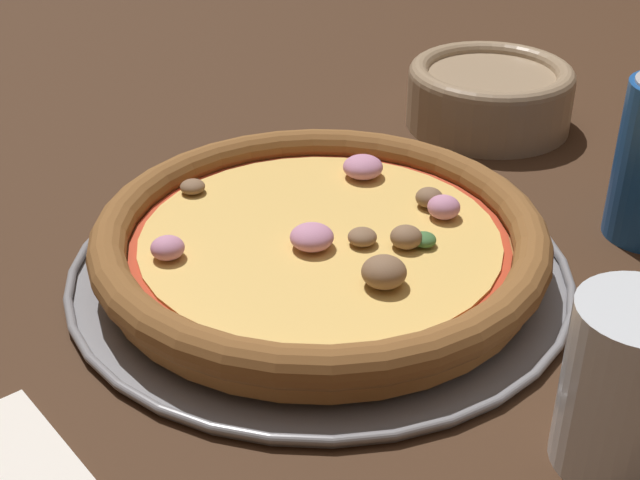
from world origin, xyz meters
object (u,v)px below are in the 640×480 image
(drinking_cup, at_px, (627,387))
(pizza_tray, at_px, (320,268))
(bowl_near, at_px, (490,93))
(pizza, at_px, (321,240))

(drinking_cup, bearing_deg, pizza_tray, 61.09)
(pizza_tray, distance_m, bowl_near, 0.31)
(pizza, xyz_separation_m, drinking_cup, (-0.12, -0.21, 0.02))
(pizza, distance_m, drinking_cup, 0.24)
(bowl_near, bearing_deg, drinking_cup, -160.31)
(pizza_tray, bearing_deg, bowl_near, -11.34)
(bowl_near, height_order, drinking_cup, drinking_cup)
(pizza, height_order, drinking_cup, drinking_cup)
(pizza_tray, relative_size, drinking_cup, 3.59)
(pizza, xyz_separation_m, bowl_near, (0.30, -0.06, 0.00))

